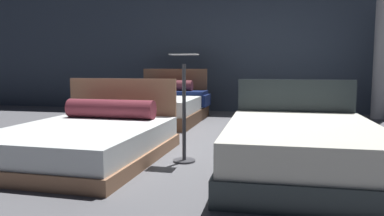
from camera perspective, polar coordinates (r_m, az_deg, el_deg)
name	(u,v)px	position (r m, az deg, el deg)	size (l,w,h in m)	color
ground_plane	(206,140)	(5.24, 2.11, -4.96)	(18.00, 18.00, 0.02)	#5B5B60
showroom_back_wall	(234,34)	(8.59, 6.50, 11.18)	(18.00, 0.06, 3.50)	#333D4C
bed_0	(86,140)	(4.31, -16.00, -4.74)	(1.66, 2.14, 0.86)	#94694C
bed_1	(302,149)	(3.68, 16.51, -6.06)	(1.49, 2.13, 0.86)	#2B3537
bed_2	(162,107)	(7.00, -4.69, 0.12)	(1.56, 2.10, 0.98)	brown
bed_3	(287,112)	(6.54, 14.33, -0.56)	(1.52, 2.06, 0.52)	#282B35
price_sign	(184,120)	(3.95, -1.22, -1.87)	(0.28, 0.24, 1.15)	#3F3F44
support_pillar	(384,29)	(8.21, 27.36, 10.76)	(0.31, 0.31, 3.50)	#99999E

